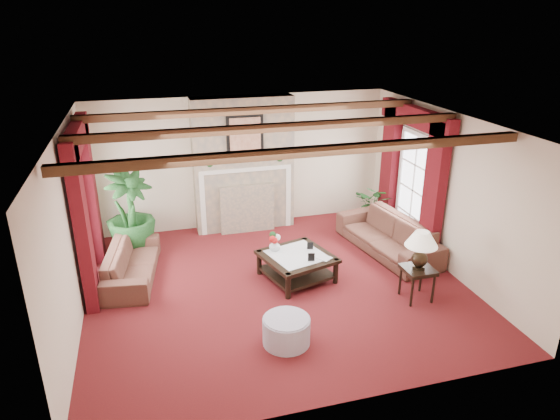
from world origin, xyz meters
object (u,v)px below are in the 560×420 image
object	(u,v)px
sofa_left	(131,258)
ottoman	(286,331)
potted_palm	(132,230)
sofa_right	(388,230)
side_table	(417,283)
coffee_table	(297,267)

from	to	relation	value
sofa_left	ottoman	world-z (taller)	sofa_left
sofa_left	potted_palm	world-z (taller)	potted_palm
sofa_right	side_table	bearing A→B (deg)	-20.88
potted_palm	coffee_table	distance (m)	3.19
potted_palm	ottoman	distance (m)	3.96
sofa_right	coffee_table	world-z (taller)	sofa_right
side_table	potted_palm	bearing A→B (deg)	145.95
sofa_right	potted_palm	xyz separation A→B (m)	(-4.59, 1.24, 0.00)
potted_palm	side_table	size ratio (longest dim) A/B	3.33
sofa_right	ottoman	world-z (taller)	sofa_right
coffee_table	side_table	size ratio (longest dim) A/B	1.98
coffee_table	sofa_right	bearing A→B (deg)	-0.53
sofa_right	sofa_left	bearing A→B (deg)	-102.30
coffee_table	side_table	xyz separation A→B (m)	(1.61, -1.11, 0.05)
sofa_right	coffee_table	xyz separation A→B (m)	(-1.94, -0.53, -0.22)
sofa_right	potted_palm	world-z (taller)	potted_palm
sofa_left	potted_palm	size ratio (longest dim) A/B	1.09
sofa_left	coffee_table	bearing A→B (deg)	-97.62
coffee_table	ottoman	bearing A→B (deg)	-127.62
sofa_left	side_table	size ratio (longest dim) A/B	3.63
potted_palm	side_table	world-z (taller)	potted_palm
sofa_left	sofa_right	size ratio (longest dim) A/B	0.84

